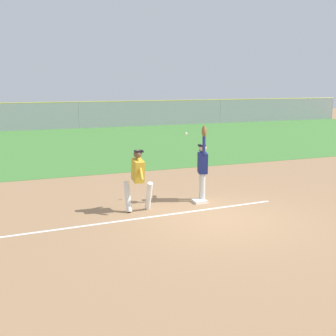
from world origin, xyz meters
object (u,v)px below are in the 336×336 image
fielder (203,164)px  parked_car_tan (161,113)px  baseball (186,134)px  runner (138,176)px  first_base (199,201)px  parked_car_black (102,115)px  parked_car_white (34,117)px

fielder → parked_car_tan: fielder is taller
baseball → parked_car_tan: bearing=71.9°
fielder → runner: bearing=26.9°
first_base → runner: runner is taller
runner → parked_car_black: runner is taller
runner → baseball: 2.05m
runner → parked_car_black: bearing=81.4°
baseball → parked_car_tan: size_ratio=0.02×
fielder → runner: (-2.11, -0.34, -0.12)m
runner → parked_car_white: runner is taller
runner → fielder: bearing=10.1°
baseball → parked_car_white: size_ratio=0.02×
parked_car_white → parked_car_tan: same height
parked_car_white → parked_car_tan: bearing=6.8°
parked_car_tan → parked_car_white: bearing=-176.8°
first_base → baseball: size_ratio=5.14×
fielder → parked_car_white: fielder is taller
parked_car_tan → baseball: bearing=-106.1°
first_base → parked_car_white: parked_car_white is taller
baseball → first_base: bearing=-58.5°
first_base → fielder: bearing=45.4°
fielder → parked_car_black: bearing=-77.3°
parked_car_white → parked_car_tan: size_ratio=1.02×
first_base → runner: size_ratio=0.22×
first_base → runner: (-1.94, -0.17, 0.96)m
fielder → parked_car_tan: 26.99m
runner → parked_car_black: (4.33, 25.64, -0.32)m
fielder → parked_car_tan: (7.92, 25.80, -0.45)m
fielder → parked_car_black: 25.40m
fielder → baseball: (-0.43, 0.26, 0.90)m
baseball → parked_car_white: baseball is taller
first_base → runner: bearing=-175.1°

